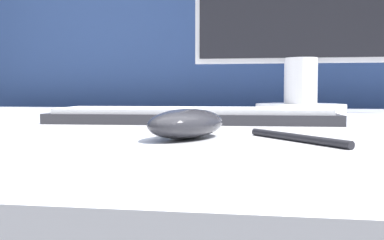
{
  "coord_description": "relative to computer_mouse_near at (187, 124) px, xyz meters",
  "views": [
    {
      "loc": [
        0.13,
        -0.76,
        0.79
      ],
      "look_at": [
        0.05,
        -0.25,
        0.75
      ],
      "focal_mm": 42.0,
      "sensor_mm": 36.0,
      "label": 1
    }
  ],
  "objects": [
    {
      "name": "partition_panel",
      "position": [
        -0.05,
        1.0,
        -0.06
      ],
      "size": [
        5.0,
        0.03,
        1.39
      ],
      "color": "navy",
      "rests_on": "ground_plane"
    },
    {
      "name": "computer_mouse_near",
      "position": [
        0.0,
        0.0,
        0.0
      ],
      "size": [
        0.1,
        0.13,
        0.03
      ],
      "rotation": [
        0.0,
        0.0,
        -0.38
      ],
      "color": "#232328",
      "rests_on": "desk"
    },
    {
      "name": "keyboard",
      "position": [
        -0.03,
        0.24,
        -0.0
      ],
      "size": [
        0.46,
        0.15,
        0.02
      ],
      "rotation": [
        0.0,
        0.0,
        0.04
      ],
      "color": "#28282D",
      "rests_on": "desk"
    },
    {
      "name": "monitor",
      "position": [
        0.17,
        0.63,
        0.24
      ],
      "size": [
        0.51,
        0.21,
        0.5
      ],
      "color": "silver",
      "rests_on": "desk"
    },
    {
      "name": "pen",
      "position": [
        0.12,
        -0.01,
        -0.01
      ],
      "size": [
        0.09,
        0.12,
        0.01
      ],
      "rotation": [
        0.0,
        0.0,
        -0.95
      ],
      "color": "black",
      "rests_on": "desk"
    }
  ]
}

